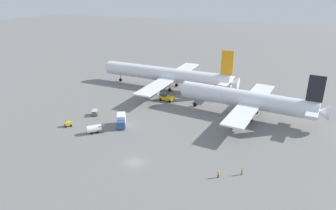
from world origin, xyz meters
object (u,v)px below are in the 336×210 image
gse_gpu_cart_small (68,124)px  gse_fuel_bowser_stubby (96,128)px  pushback_tug (166,97)px  ground_crew_ramp_agent_by_cones (218,174)px  gse_catering_truck_tall (121,121)px  airliner_at_gate_left (166,75)px  gse_baggage_cart_near_cluster (95,113)px  ground_crew_marshaller_foreground (242,171)px  airliner_being_pushed (246,100)px

gse_gpu_cart_small → gse_fuel_bowser_stubby: (10.08, -0.04, 0.54)m
pushback_tug → gse_gpu_cart_small: bearing=-119.4°
pushback_tug → ground_crew_ramp_agent_by_cones: size_ratio=4.98×
gse_fuel_bowser_stubby → pushback_tug: bearing=76.4°
gse_gpu_cart_small → gse_catering_truck_tall: bearing=24.7°
airliner_at_gate_left → gse_baggage_cart_near_cluster: size_ratio=18.68×
gse_fuel_bowser_stubby → ground_crew_marshaller_foreground: bearing=-5.1°
gse_gpu_cart_small → gse_catering_truck_tall: (14.32, 6.58, 0.96)m
ground_crew_ramp_agent_by_cones → airliner_being_pushed: bearing=91.8°
airliner_being_pushed → ground_crew_marshaller_foreground: 33.58m
ground_crew_marshaller_foreground → pushback_tug: bearing=134.1°
pushback_tug → gse_fuel_bowser_stubby: bearing=-103.6°
pushback_tug → gse_catering_truck_tall: 25.08m
gse_baggage_cart_near_cluster → ground_crew_ramp_agent_by_cones: same height
ground_crew_ramp_agent_by_cones → gse_catering_truck_tall: bearing=157.7°
airliner_being_pushed → ground_crew_marshaller_foreground: bearing=-80.3°
airliner_being_pushed → ground_crew_ramp_agent_by_cones: airliner_being_pushed is taller
airliner_at_gate_left → ground_crew_marshaller_foreground: bearing=-50.2°
gse_catering_truck_tall → gse_fuel_bowser_stubby: (-4.23, -6.63, -0.42)m
airliner_at_gate_left → airliner_being_pushed: bearing=-24.3°
pushback_tug → gse_baggage_cart_near_cluster: size_ratio=2.70×
gse_gpu_cart_small → gse_baggage_cart_near_cluster: size_ratio=0.84×
airliner_at_gate_left → airliner_being_pushed: (34.66, -15.62, 0.02)m
pushback_tug → ground_crew_ramp_agent_by_cones: bearing=-52.3°
ground_crew_ramp_agent_by_cones → gse_fuel_bowser_stubby: bearing=169.5°
airliner_being_pushed → gse_gpu_cart_small: (-46.25, -28.97, -4.81)m
pushback_tug → ground_crew_ramp_agent_by_cones: 48.53m
airliner_being_pushed → ground_crew_ramp_agent_by_cones: (1.14, -35.92, -4.71)m
gse_catering_truck_tall → ground_crew_ramp_agent_by_cones: bearing=-22.3°
ground_crew_marshaller_foreground → gse_catering_truck_tall: bearing=164.5°
gse_gpu_cart_small → gse_catering_truck_tall: gse_catering_truck_tall is taller
airliner_being_pushed → gse_baggage_cart_near_cluster: airliner_being_pushed is taller
airliner_at_gate_left → gse_gpu_cart_small: size_ratio=22.33×
gse_baggage_cart_near_cluster → gse_gpu_cart_small: bearing=-102.3°
airliner_at_gate_left → gse_baggage_cart_near_cluster: 36.17m
gse_baggage_cart_near_cluster → gse_catering_truck_tall: bearing=-15.7°
airliner_at_gate_left → pushback_tug: 15.14m
gse_baggage_cart_near_cluster → ground_crew_ramp_agent_by_cones: 48.27m
pushback_tug → gse_gpu_cart_small: pushback_tug is taller
airliner_being_pushed → gse_catering_truck_tall: bearing=-145.0°
pushback_tug → gse_baggage_cart_near_cluster: (-15.51, -21.45, -0.36)m
gse_gpu_cart_small → ground_crew_ramp_agent_by_cones: bearing=-8.3°
airliner_at_gate_left → pushback_tug: airliner_at_gate_left is taller
gse_gpu_cart_small → gse_baggage_cart_near_cluster: bearing=77.7°
gse_fuel_bowser_stubby → ground_crew_ramp_agent_by_cones: gse_fuel_bowser_stubby is taller
pushback_tug → gse_gpu_cart_small: (-17.69, -31.43, -0.42)m
gse_gpu_cart_small → pushback_tug: bearing=60.6°
airliner_being_pushed → gse_fuel_bowser_stubby: (-36.17, -29.01, -4.27)m
gse_baggage_cart_near_cluster → ground_crew_ramp_agent_by_cones: size_ratio=1.84×
ground_crew_ramp_agent_by_cones → airliner_at_gate_left: bearing=124.8°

